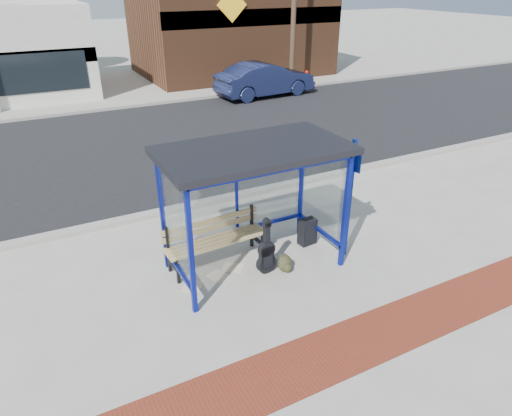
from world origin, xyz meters
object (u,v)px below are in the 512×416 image
parked_car (265,79)px  fire_hydrant (306,77)px  suitcase (307,232)px  bench (215,238)px  guitar_bag (266,254)px  backpack (285,264)px

parked_car → fire_hydrant: bearing=-70.8°
parked_car → suitcase: bearing=150.9°
bench → parked_car: bearing=54.4°
guitar_bag → suitcase: (1.25, 0.51, -0.11)m
backpack → fire_hydrant: size_ratio=0.50×
backpack → parked_car: size_ratio=0.07×
parked_car → guitar_bag: bearing=147.2°
bench → fire_hydrant: bench is taller
suitcase → parked_car: bearing=59.5°
guitar_bag → parked_car: bearing=56.4°
guitar_bag → suitcase: size_ratio=1.74×
suitcase → fire_hydrant: bearing=51.2°
backpack → parked_car: (6.45, 12.72, 0.60)m
guitar_bag → suitcase: bearing=17.0°
bench → guitar_bag: (0.70, -0.77, -0.14)m
backpack → parked_car: parked_car is taller
bench → backpack: bearing=-44.6°
guitar_bag → parked_car: parked_car is taller
backpack → fire_hydrant: bearing=52.7°
backpack → fire_hydrant: (9.66, 14.13, 0.21)m
suitcase → backpack: 1.13m
guitar_bag → backpack: size_ratio=3.16×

